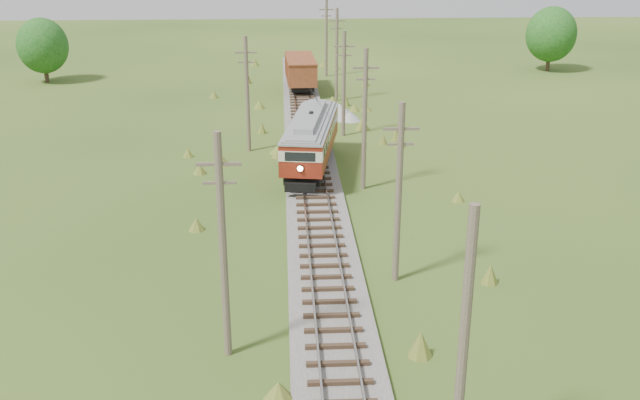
{
  "coord_description": "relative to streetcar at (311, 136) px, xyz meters",
  "views": [
    {
      "loc": [
        -1.88,
        -12.2,
        15.43
      ],
      "look_at": [
        0.0,
        23.35,
        2.12
      ],
      "focal_mm": 40.0,
      "sensor_mm": 36.0,
      "label": 1
    }
  ],
  "objects": [
    {
      "name": "utility_pole_r_2",
      "position": [
        3.3,
        -16.7,
        1.89
      ],
      "size": [
        1.6,
        0.3,
        8.6
      ],
      "color": "brown",
      "rests_on": "ground"
    },
    {
      "name": "utility_pole_r_5",
      "position": [
        3.4,
        22.3,
        2.04
      ],
      "size": [
        1.6,
        0.3,
        8.9
      ],
      "color": "brown",
      "rests_on": "ground"
    },
    {
      "name": "streetcar",
      "position": [
        0.0,
        0.0,
        0.0
      ],
      "size": [
        4.53,
        11.93,
        5.39
      ],
      "rotation": [
        0.0,
        0.0,
        -0.16
      ],
      "color": "black",
      "rests_on": "ground"
    },
    {
      "name": "gravel_pile",
      "position": [
        3.27,
        15.11,
        -1.93
      ],
      "size": [
        3.53,
        3.74,
        1.28
      ],
      "color": "gray",
      "rests_on": "ground"
    },
    {
      "name": "tree_mid_b",
      "position": [
        30.0,
        37.3,
        1.8
      ],
      "size": [
        5.88,
        5.88,
        7.57
      ],
      "color": "#38281C",
      "rests_on": "ground"
    },
    {
      "name": "utility_pole_r_6",
      "position": [
        3.2,
        35.3,
        1.94
      ],
      "size": [
        1.6,
        0.3,
        8.7
      ],
      "color": "brown",
      "rests_on": "ground"
    },
    {
      "name": "gondola",
      "position": [
        0.0,
        27.04,
        -0.37
      ],
      "size": [
        3.19,
        9.0,
        2.96
      ],
      "rotation": [
        0.0,
        0.0,
        0.03
      ],
      "color": "black",
      "rests_on": "ground"
    },
    {
      "name": "utility_pole_r_1",
      "position": [
        3.1,
        -29.7,
        1.87
      ],
      "size": [
        0.3,
        0.3,
        8.8
      ],
      "color": "brown",
      "rests_on": "ground"
    },
    {
      "name": "utility_pole_l_b",
      "position": [
        -4.5,
        5.3,
        1.89
      ],
      "size": [
        1.6,
        0.3,
        8.6
      ],
      "color": "brown",
      "rests_on": "ground"
    },
    {
      "name": "railbed_main",
      "position": [
        0.0,
        -0.7,
        -2.34
      ],
      "size": [
        3.6,
        96.0,
        0.57
      ],
      "color": "#605B54",
      "rests_on": "ground"
    },
    {
      "name": "utility_pole_r_3",
      "position": [
        3.2,
        -3.7,
        2.09
      ],
      "size": [
        1.6,
        0.3,
        9.0
      ],
      "color": "brown",
      "rests_on": "ground"
    },
    {
      "name": "tree_mid_a",
      "position": [
        -28.0,
        33.3,
        1.49
      ],
      "size": [
        5.46,
        5.46,
        7.03
      ],
      "color": "#38281C",
      "rests_on": "ground"
    },
    {
      "name": "utility_pole_l_a",
      "position": [
        -4.2,
        -22.7,
        2.09
      ],
      "size": [
        1.6,
        0.3,
        9.0
      ],
      "color": "brown",
      "rests_on": "ground"
    },
    {
      "name": "utility_pole_r_4",
      "position": [
        3.0,
        9.3,
        1.79
      ],
      "size": [
        1.6,
        0.3,
        8.4
      ],
      "color": "brown",
      "rests_on": "ground"
    }
  ]
}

